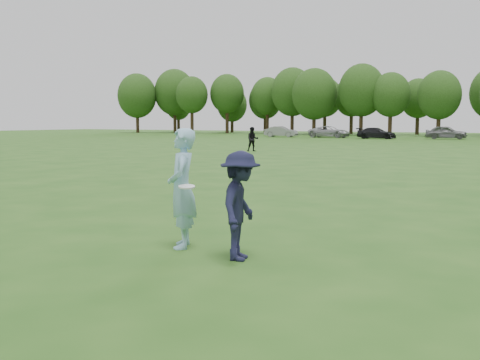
{
  "coord_description": "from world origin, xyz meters",
  "views": [
    {
      "loc": [
        4.19,
        -7.01,
        2.14
      ],
      "look_at": [
        -0.56,
        1.55,
        1.1
      ],
      "focal_mm": 42.0,
      "sensor_mm": 36.0,
      "label": 1
    }
  ],
  "objects_px": {
    "thrower": "(182,188)",
    "defender": "(240,206)",
    "player_far_a": "(253,139)",
    "car_b": "(281,132)",
    "car_d": "(376,133)",
    "car_c": "(330,132)",
    "car_e": "(446,132)"
  },
  "relations": [
    {
      "from": "car_c",
      "to": "car_e",
      "type": "xyz_separation_m",
      "value": [
        13.85,
        0.88,
        0.06
      ]
    },
    {
      "from": "car_b",
      "to": "car_d",
      "type": "distance_m",
      "value": 12.96
    },
    {
      "from": "car_d",
      "to": "thrower",
      "type": "bearing_deg",
      "value": -167.81
    },
    {
      "from": "car_c",
      "to": "car_d",
      "type": "height_order",
      "value": "car_c"
    },
    {
      "from": "thrower",
      "to": "player_far_a",
      "type": "relative_size",
      "value": 1.18
    },
    {
      "from": "car_e",
      "to": "thrower",
      "type": "bearing_deg",
      "value": 177.03
    },
    {
      "from": "player_far_a",
      "to": "car_d",
      "type": "xyz_separation_m",
      "value": [
        0.15,
        31.2,
        -0.19
      ]
    },
    {
      "from": "car_d",
      "to": "car_c",
      "type": "bearing_deg",
      "value": 75.44
    },
    {
      "from": "thrower",
      "to": "defender",
      "type": "relative_size",
      "value": 1.2
    },
    {
      "from": "defender",
      "to": "car_c",
      "type": "distance_m",
      "value": 63.55
    },
    {
      "from": "player_far_a",
      "to": "car_b",
      "type": "xyz_separation_m",
      "value": [
        -12.76,
        32.27,
        -0.15
      ]
    },
    {
      "from": "thrower",
      "to": "player_far_a",
      "type": "distance_m",
      "value": 29.97
    },
    {
      "from": "car_c",
      "to": "car_e",
      "type": "bearing_deg",
      "value": -85.02
    },
    {
      "from": "car_b",
      "to": "defender",
      "type": "bearing_deg",
      "value": -163.05
    },
    {
      "from": "car_b",
      "to": "thrower",
      "type": "bearing_deg",
      "value": -163.97
    },
    {
      "from": "thrower",
      "to": "player_far_a",
      "type": "height_order",
      "value": "thrower"
    },
    {
      "from": "player_far_a",
      "to": "car_d",
      "type": "bearing_deg",
      "value": 57.97
    },
    {
      "from": "thrower",
      "to": "car_e",
      "type": "xyz_separation_m",
      "value": [
        -5.31,
        60.8,
        -0.22
      ]
    },
    {
      "from": "defender",
      "to": "car_d",
      "type": "bearing_deg",
      "value": -1.36
    },
    {
      "from": "car_b",
      "to": "car_d",
      "type": "relative_size",
      "value": 0.94
    },
    {
      "from": "car_c",
      "to": "car_d",
      "type": "xyz_separation_m",
      "value": [
        6.43,
        -1.65,
        -0.06
      ]
    },
    {
      "from": "car_c",
      "to": "car_e",
      "type": "height_order",
      "value": "car_e"
    },
    {
      "from": "car_d",
      "to": "car_e",
      "type": "relative_size",
      "value": 0.99
    },
    {
      "from": "car_b",
      "to": "car_c",
      "type": "bearing_deg",
      "value": -92.23
    },
    {
      "from": "car_e",
      "to": "car_d",
      "type": "bearing_deg",
      "value": 100.93
    },
    {
      "from": "defender",
      "to": "player_far_a",
      "type": "distance_m",
      "value": 30.77
    },
    {
      "from": "player_far_a",
      "to": "car_e",
      "type": "distance_m",
      "value": 34.57
    },
    {
      "from": "car_b",
      "to": "car_e",
      "type": "relative_size",
      "value": 0.93
    },
    {
      "from": "thrower",
      "to": "defender",
      "type": "xyz_separation_m",
      "value": [
        1.26,
        -0.27,
        -0.16
      ]
    },
    {
      "from": "thrower",
      "to": "car_b",
      "type": "distance_m",
      "value": 64.64
    },
    {
      "from": "thrower",
      "to": "defender",
      "type": "distance_m",
      "value": 1.3
    },
    {
      "from": "car_b",
      "to": "car_c",
      "type": "height_order",
      "value": "car_c"
    }
  ]
}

